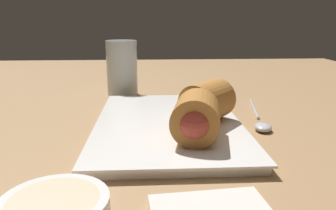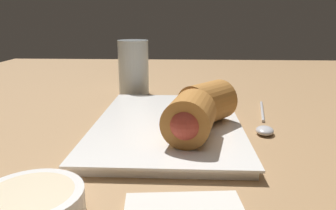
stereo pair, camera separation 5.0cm
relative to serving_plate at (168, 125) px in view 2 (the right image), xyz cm
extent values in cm
cube|color=#A87F54|center=(-3.46, -1.10, -1.76)|extent=(180.00, 140.00, 2.00)
cube|color=white|center=(0.00, 0.00, -0.16)|extent=(32.56, 21.30, 1.20)
cube|color=white|center=(0.00, 0.00, 0.59)|extent=(33.86, 22.15, 0.30)
cylinder|color=#B77533|center=(-8.39, -3.22, 3.84)|extent=(8.24, 7.47, 6.19)
sphere|color=#B23D2D|center=(-10.99, -2.70, 3.84)|extent=(4.02, 4.02, 4.02)
cylinder|color=#B77533|center=(-0.73, -5.99, 3.84)|extent=(9.47, 9.35, 6.19)
sphere|color=#B23D2D|center=(-2.76, -4.28, 3.84)|extent=(4.02, 4.02, 4.02)
cylinder|color=white|center=(-24.01, 10.90, 0.48)|extent=(9.31, 9.31, 2.48)
cylinder|color=beige|center=(-24.01, 10.90, 1.50)|extent=(7.63, 7.63, 0.45)
cylinder|color=silver|center=(10.36, -17.05, -0.51)|extent=(12.62, 2.96, 0.50)
ellipsoid|color=silver|center=(-1.54, -14.71, -0.16)|extent=(3.89, 3.26, 1.19)
cylinder|color=silver|center=(24.24, 8.96, 5.32)|extent=(6.82, 6.82, 12.17)
camera|label=1|loc=(-48.77, 2.67, 16.46)|focal=35.00mm
camera|label=2|loc=(-48.79, -2.34, 16.46)|focal=35.00mm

